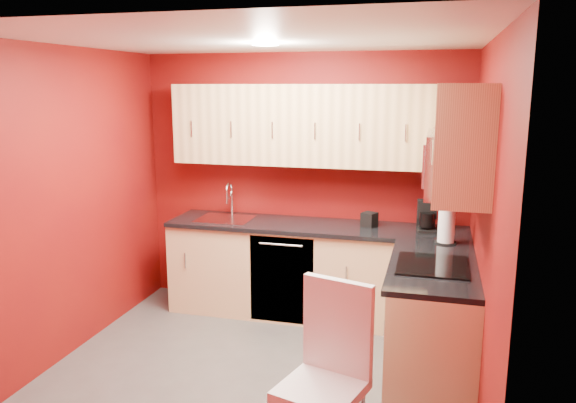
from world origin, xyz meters
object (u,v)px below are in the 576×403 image
at_px(napkin_holder, 369,220).
at_px(coffee_maker, 427,216).
at_px(microwave, 455,164).
at_px(dining_chair, 321,380).
at_px(sink, 226,215).
at_px(paper_towel, 446,225).

bearing_deg(napkin_holder, coffee_maker, -4.97).
relative_size(microwave, napkin_holder, 5.77).
bearing_deg(napkin_holder, microwave, -56.36).
bearing_deg(dining_chair, sink, 139.74).
bearing_deg(coffee_maker, microwave, -87.54).
relative_size(paper_towel, dining_chair, 0.29).
distance_m(napkin_holder, dining_chair, 2.23).
xyz_separation_m(coffee_maker, napkin_holder, (-0.52, 0.05, -0.07)).
relative_size(microwave, paper_towel, 2.42).
distance_m(sink, paper_towel, 2.11).
bearing_deg(coffee_maker, paper_towel, -73.20).
bearing_deg(napkin_holder, sink, -178.23).
bearing_deg(napkin_holder, paper_towel, -30.32).
xyz_separation_m(paper_towel, dining_chair, (-0.68, -1.79, -0.52)).
height_order(microwave, coffee_maker, microwave).
distance_m(coffee_maker, paper_towel, 0.39).
xyz_separation_m(microwave, paper_towel, (-0.02, 0.65, -0.59)).
height_order(napkin_holder, paper_towel, paper_towel).
xyz_separation_m(napkin_holder, dining_chair, (0.00, -2.18, -0.43)).
xyz_separation_m(sink, paper_towel, (2.07, -0.35, 0.12)).
height_order(coffee_maker, napkin_holder, coffee_maker).
height_order(sink, napkin_holder, sink).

